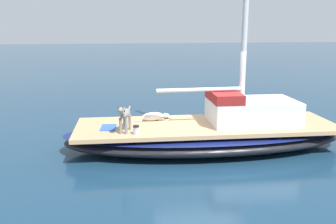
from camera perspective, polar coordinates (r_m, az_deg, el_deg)
name	(u,v)px	position (r m, az deg, el deg)	size (l,w,h in m)	color
ground_plane	(206,148)	(9.61, 5.93, -5.65)	(120.00, 120.00, 0.00)	navy
sailboat_main	(206,136)	(9.51, 5.97, -3.74)	(2.83, 7.34, 0.66)	black
mast_main	(240,5)	(9.29, 11.13, 16.15)	(0.14, 2.27, 6.60)	silver
cabin_house	(249,110)	(9.63, 12.57, 0.36)	(1.49, 2.28, 0.84)	silver
dog_grey	(125,115)	(8.58, -6.80, -0.46)	(0.92, 0.38, 0.70)	gray
dog_white	(154,116)	(9.70, -2.20, -0.69)	(0.38, 0.95, 0.22)	silver
deck_winch	(136,130)	(8.48, -5.00, -2.84)	(0.16, 0.16, 0.21)	#B7B7BC
coiled_rope	(166,119)	(9.79, -0.38, -1.06)	(0.32, 0.32, 0.04)	beige
deck_towel	(108,127)	(9.09, -9.29, -2.40)	(0.56, 0.36, 0.03)	blue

